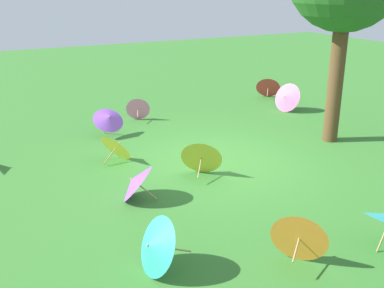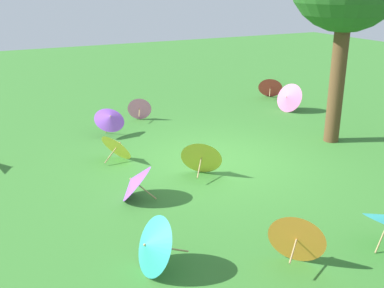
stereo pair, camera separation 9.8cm
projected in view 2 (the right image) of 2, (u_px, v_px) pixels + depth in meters
The scene contains 10 objects.
ground at pixel (220, 161), 10.03m from camera, with size 40.00×40.00×0.00m, color #387A2D.
parasol_pink_0 at pixel (288, 97), 13.67m from camera, with size 0.88×0.96×0.86m.
parasol_yellow_0 at pixel (118, 145), 9.92m from camera, with size 0.82×0.92×0.70m.
parasol_teal_0 at pixel (150, 246), 6.05m from camera, with size 0.83×0.84×0.82m.
parasol_yellow_1 at pixel (202, 155), 9.19m from camera, with size 0.97×0.91×0.82m.
parasol_purple_1 at pixel (134, 181), 8.14m from camera, with size 0.93×0.98×0.69m.
parasol_pink_1 at pixel (140, 108), 12.91m from camera, with size 0.73×0.70×0.67m.
parasol_purple_2 at pixel (110, 118), 11.41m from camera, with size 0.82×0.76×0.77m.
parasol_orange_3 at pixel (298, 236), 6.28m from camera, with size 0.77×0.81×0.80m.
parasol_red_3 at pixel (270, 87), 15.34m from camera, with size 0.95×0.91×0.75m.
Camera 2 is at (4.76, 8.05, 3.69)m, focal length 43.06 mm.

